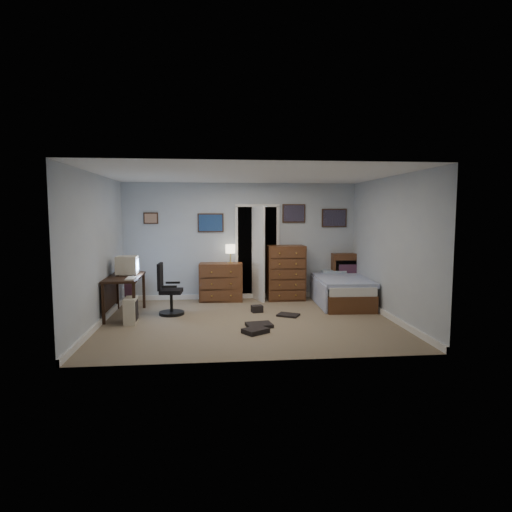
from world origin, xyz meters
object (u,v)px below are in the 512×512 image
at_px(office_chair, 168,295).
at_px(tall_dresser, 286,273).
at_px(computer_desk, 120,285).
at_px(bed, 340,290).
at_px(low_dresser, 221,282).

bearing_deg(office_chair, tall_dresser, 28.72).
relative_size(office_chair, tall_dresser, 0.82).
distance_m(computer_desk, office_chair, 0.88).
xyz_separation_m(office_chair, bed, (3.41, 0.59, -0.08)).
height_order(computer_desk, office_chair, office_chair).
distance_m(low_dresser, bed, 2.49).
xyz_separation_m(computer_desk, tall_dresser, (3.23, 1.13, 0.03)).
relative_size(office_chair, bed, 0.50).
distance_m(office_chair, tall_dresser, 2.63).
bearing_deg(computer_desk, bed, 6.57).
bearing_deg(computer_desk, low_dresser, 30.71).
xyz_separation_m(low_dresser, tall_dresser, (1.38, -0.02, 0.18)).
xyz_separation_m(computer_desk, low_dresser, (1.85, 1.15, -0.16)).
xyz_separation_m(low_dresser, bed, (2.43, -0.57, -0.12)).
height_order(low_dresser, bed, low_dresser).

